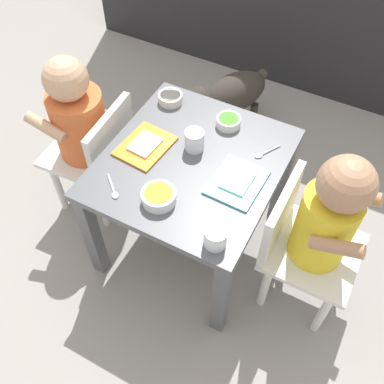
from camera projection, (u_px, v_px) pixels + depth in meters
ground_plane at (192, 238)px, 1.74m from camera, size 7.00×7.00×0.00m
dining_table at (192, 177)px, 1.45m from camera, size 0.54×0.59×0.46m
seated_child_left at (81, 123)px, 1.53m from camera, size 0.30×0.30×0.68m
seated_child_right at (323, 222)px, 1.26m from camera, size 0.28×0.28×0.70m
dog at (228, 96)px, 1.96m from camera, size 0.31×0.42×0.31m
food_tray_left at (145, 145)px, 1.42m from camera, size 0.16×0.19×0.02m
food_tray_right at (237, 182)px, 1.33m from camera, size 0.15×0.18×0.02m
water_cup_left at (194, 141)px, 1.40m from camera, size 0.06×0.06×0.07m
water_cup_right at (215, 238)px, 1.18m from camera, size 0.06×0.06×0.06m
veggie_bowl_near at (159, 196)px, 1.27m from camera, size 0.10×0.10×0.04m
veggie_bowl_far at (229, 121)px, 1.47m from camera, size 0.08×0.08×0.03m
cereal_bowl_left_side at (170, 98)px, 1.55m from camera, size 0.09×0.09×0.03m
spoon_by_left_tray at (265, 153)px, 1.40m from camera, size 0.06×0.09×0.01m
spoon_by_right_tray at (113, 189)px, 1.31m from camera, size 0.08×0.08×0.01m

